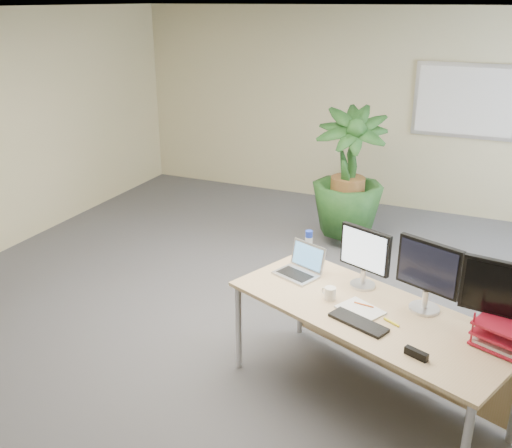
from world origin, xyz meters
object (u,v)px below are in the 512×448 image
at_px(desk, 376,324).
at_px(monitor_left, 365,254).
at_px(monitor_right, 428,272).
at_px(floor_plant, 348,184).
at_px(laptop, 301,267).

bearing_deg(desk, monitor_left, 126.58).
distance_m(desk, monitor_left, 0.52).
bearing_deg(desk, monitor_right, 10.29).
height_order(monitor_left, monitor_right, monitor_right).
bearing_deg(floor_plant, laptop, -83.24).
bearing_deg(floor_plant, desk, -70.42).
height_order(desk, floor_plant, floor_plant).
distance_m(monitor_left, monitor_right, 0.51).
xyz_separation_m(monitor_left, monitor_right, (0.48, -0.18, 0.03)).
height_order(monitor_left, laptop, monitor_left).
xyz_separation_m(monitor_left, laptop, (-0.49, 0.01, -0.21)).
relative_size(monitor_left, monitor_right, 0.90).
relative_size(floor_plant, monitor_right, 2.93).
bearing_deg(monitor_left, monitor_right, -20.25).
bearing_deg(desk, floor_plant, 109.58).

